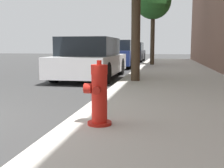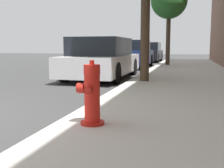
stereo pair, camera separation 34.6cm
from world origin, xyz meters
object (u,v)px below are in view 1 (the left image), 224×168
Objects in this scene: fire_hydrant at (99,95)px; parked_car_near at (91,59)px; parked_car_mid at (118,54)px; parked_car_far at (132,52)px; street_tree_far at (153,2)px.

fire_hydrant is 0.18× the size of parked_car_near.
parked_car_mid reaches higher than parked_car_far.
parked_car_mid is (-1.69, 11.50, 0.20)m from fire_hydrant.
parked_car_mid is at bearing -159.78° from street_tree_far.
parked_car_near is 11.50m from parked_car_far.
parked_car_near is 1.05× the size of parked_car_far.
parked_car_near is 6.92m from street_tree_far.
parked_car_far is at bearing 95.27° from fire_hydrant.
fire_hydrant is at bearing -90.52° from street_tree_far.
street_tree_far is at bearing 73.20° from parked_car_near.
parked_car_near is 1.14× the size of parked_car_mid.
parked_car_far is (0.10, 11.50, 0.00)m from parked_car_near.
parked_car_mid is 0.92× the size of street_tree_far.
parked_car_mid is at bearing -90.61° from parked_car_far.
fire_hydrant is at bearing -74.27° from parked_car_near.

